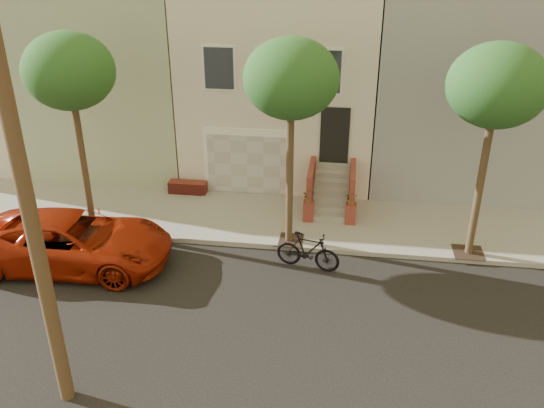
# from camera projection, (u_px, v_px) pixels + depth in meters

# --- Properties ---
(ground) EXTENTS (90.00, 90.00, 0.00)m
(ground) POSITION_uv_depth(u_px,v_px,m) (233.00, 317.00, 14.84)
(ground) COLOR black
(ground) RESTS_ON ground
(sidewalk) EXTENTS (40.00, 3.70, 0.15)m
(sidewalk) POSITION_uv_depth(u_px,v_px,m) (264.00, 219.00, 19.56)
(sidewalk) COLOR #9C9B8E
(sidewalk) RESTS_ON ground
(house_row) EXTENTS (33.10, 11.70, 7.00)m
(house_row) POSITION_uv_depth(u_px,v_px,m) (285.00, 74.00, 23.17)
(house_row) COLOR silver
(house_row) RESTS_ON sidewalk
(tree_left) EXTENTS (2.70, 2.57, 6.30)m
(tree_left) POSITION_uv_depth(u_px,v_px,m) (69.00, 72.00, 16.66)
(tree_left) COLOR #2D2116
(tree_left) RESTS_ON sidewalk
(tree_mid) EXTENTS (2.70, 2.57, 6.30)m
(tree_mid) POSITION_uv_depth(u_px,v_px,m) (291.00, 80.00, 15.86)
(tree_mid) COLOR #2D2116
(tree_mid) RESTS_ON sidewalk
(tree_right) EXTENTS (2.70, 2.57, 6.30)m
(tree_right) POSITION_uv_depth(u_px,v_px,m) (497.00, 87.00, 15.18)
(tree_right) COLOR #2D2116
(tree_right) RESTS_ON sidewalk
(pickup_truck) EXTENTS (5.83, 2.84, 1.59)m
(pickup_truck) POSITION_uv_depth(u_px,v_px,m) (73.00, 241.00, 16.77)
(pickup_truck) COLOR maroon
(pickup_truck) RESTS_ON ground
(motorcycle) EXTENTS (1.98, 0.93, 1.15)m
(motorcycle) POSITION_uv_depth(u_px,v_px,m) (308.00, 251.00, 16.69)
(motorcycle) COLOR black
(motorcycle) RESTS_ON ground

